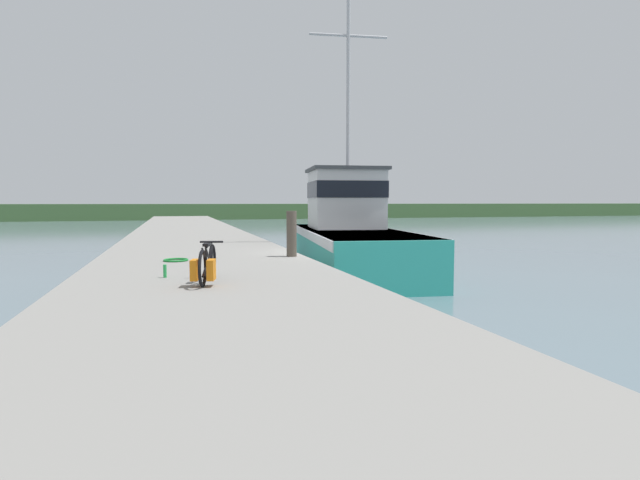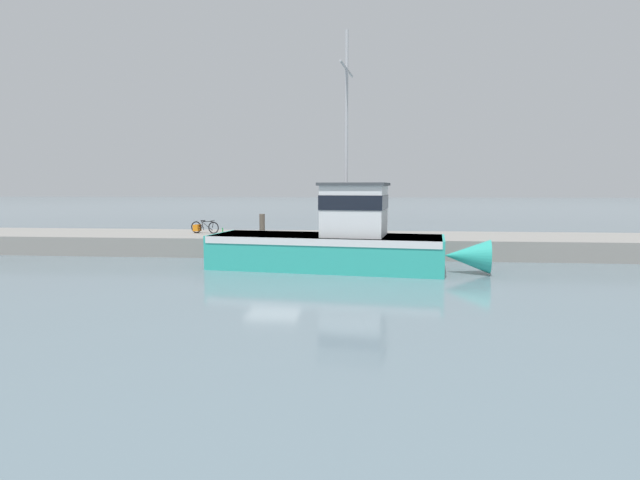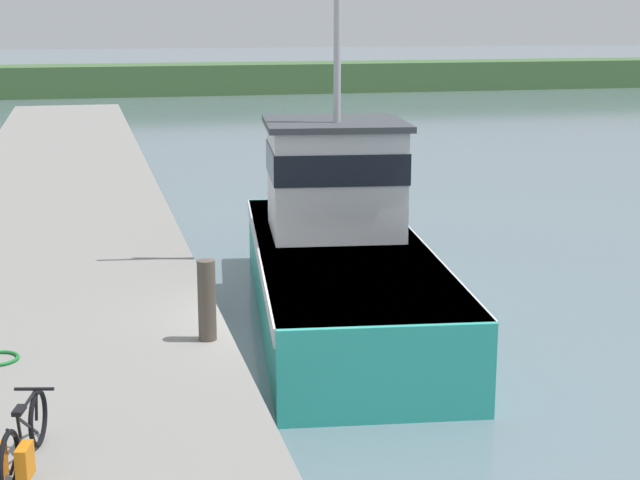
# 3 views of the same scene
# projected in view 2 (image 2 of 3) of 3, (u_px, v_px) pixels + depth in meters

# --- Properties ---
(ground_plane) EXTENTS (320.00, 320.00, 0.00)m
(ground_plane) POSITION_uv_depth(u_px,v_px,m) (273.00, 262.00, 23.49)
(ground_plane) COLOR slate
(dock_pier) EXTENTS (5.40, 80.00, 0.98)m
(dock_pier) POSITION_uv_depth(u_px,v_px,m) (286.00, 243.00, 27.24)
(dock_pier) COLOR gray
(dock_pier) RESTS_ON ground_plane
(fishing_boat_main) EXTENTS (4.49, 12.00, 9.98)m
(fishing_boat_main) POSITION_uv_depth(u_px,v_px,m) (339.00, 240.00, 21.49)
(fishing_boat_main) COLOR teal
(fishing_boat_main) RESTS_ON ground_plane
(bicycle_touring) EXTENTS (0.67, 1.72, 0.72)m
(bicycle_touring) POSITION_uv_depth(u_px,v_px,m) (202.00, 227.00, 27.78)
(bicycle_touring) COLOR black
(bicycle_touring) RESTS_ON dock_pier
(mooring_post) EXTENTS (0.27, 0.27, 1.23)m
(mooring_post) POSITION_uv_depth(u_px,v_px,m) (262.00, 226.00, 24.91)
(mooring_post) COLOR #51473D
(mooring_post) RESTS_ON dock_pier
(hose_coil) EXTENTS (0.61, 0.61, 0.05)m
(hose_coil) POSITION_uv_depth(u_px,v_px,m) (270.00, 233.00, 27.97)
(hose_coil) COLOR #197A2D
(hose_coil) RESTS_ON dock_pier
(water_bottle_by_bike) EXTENTS (0.06, 0.06, 0.26)m
(water_bottle_by_bike) POSITION_uv_depth(u_px,v_px,m) (223.00, 230.00, 28.43)
(water_bottle_by_bike) COLOR green
(water_bottle_by_bike) RESTS_ON dock_pier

